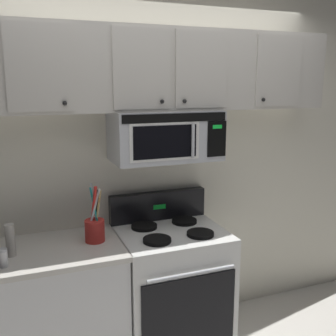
{
  "coord_description": "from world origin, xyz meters",
  "views": [
    {
      "loc": [
        -0.99,
        -2.08,
        1.94
      ],
      "look_at": [
        0.0,
        0.49,
        1.35
      ],
      "focal_mm": 42.62,
      "sensor_mm": 36.0,
      "label": 1
    }
  ],
  "objects_px": {
    "salt_shaker": "(3,258)",
    "stove_range": "(171,287)",
    "over_range_microwave": "(165,135)",
    "utensil_crock_red": "(95,227)",
    "pepper_mill": "(10,240)"
  },
  "relations": [
    {
      "from": "over_range_microwave",
      "to": "salt_shaker",
      "type": "distance_m",
      "value": 1.3
    },
    {
      "from": "pepper_mill",
      "to": "over_range_microwave",
      "type": "bearing_deg",
      "value": 7.9
    },
    {
      "from": "utensil_crock_red",
      "to": "pepper_mill",
      "type": "xyz_separation_m",
      "value": [
        -0.53,
        -0.05,
        0.0
      ]
    },
    {
      "from": "salt_shaker",
      "to": "stove_range",
      "type": "bearing_deg",
      "value": 8.79
    },
    {
      "from": "pepper_mill",
      "to": "salt_shaker",
      "type": "bearing_deg",
      "value": -106.0
    },
    {
      "from": "utensil_crock_red",
      "to": "over_range_microwave",
      "type": "bearing_deg",
      "value": 10.32
    },
    {
      "from": "salt_shaker",
      "to": "pepper_mill",
      "type": "relative_size",
      "value": 0.54
    },
    {
      "from": "salt_shaker",
      "to": "pepper_mill",
      "type": "bearing_deg",
      "value": 74.0
    },
    {
      "from": "stove_range",
      "to": "pepper_mill",
      "type": "relative_size",
      "value": 5.51
    },
    {
      "from": "over_range_microwave",
      "to": "utensil_crock_red",
      "type": "bearing_deg",
      "value": -169.68
    },
    {
      "from": "over_range_microwave",
      "to": "utensil_crock_red",
      "type": "relative_size",
      "value": 1.94
    },
    {
      "from": "stove_range",
      "to": "utensil_crock_red",
      "type": "distance_m",
      "value": 0.76
    },
    {
      "from": "utensil_crock_red",
      "to": "salt_shaker",
      "type": "bearing_deg",
      "value": -161.5
    },
    {
      "from": "over_range_microwave",
      "to": "salt_shaker",
      "type": "bearing_deg",
      "value": -165.43
    },
    {
      "from": "stove_range",
      "to": "over_range_microwave",
      "type": "xyz_separation_m",
      "value": [
        -0.0,
        0.12,
        1.11
      ]
    }
  ]
}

